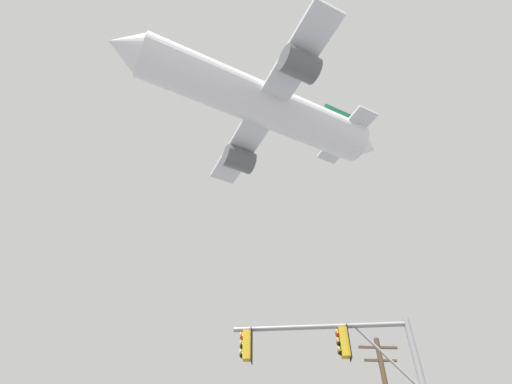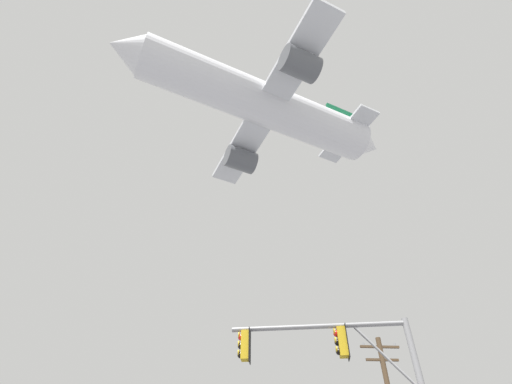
# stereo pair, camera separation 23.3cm
# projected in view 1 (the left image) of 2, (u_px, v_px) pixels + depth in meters

# --- Properties ---
(signal_pole_near) EXTENTS (5.62, 1.07, 6.20)m
(signal_pole_near) POSITION_uv_depth(u_px,v_px,m) (353.00, 372.00, 11.57)
(signal_pole_near) COLOR gray
(signal_pole_near) RESTS_ON ground
(airplane) EXTENTS (29.69, 22.93, 8.38)m
(airplane) POSITION_uv_depth(u_px,v_px,m) (259.00, 104.00, 40.24)
(airplane) COLOR white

